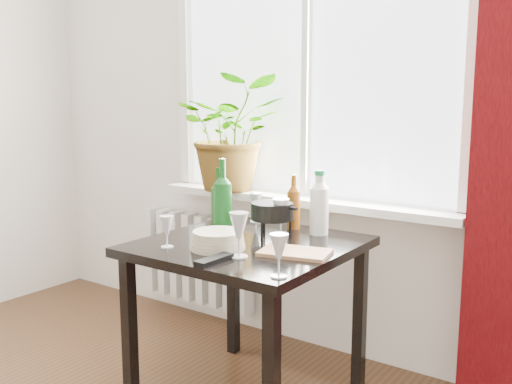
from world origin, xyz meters
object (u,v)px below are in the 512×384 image
Objects in this scene: bottle_amber at (294,201)px; fondue_pot at (272,219)px; wine_bottle_right at (223,196)px; wineglass_front_right at (239,234)px; wine_bottle_left at (219,200)px; cutting_board at (295,252)px; table at (248,262)px; potted_plant at (232,133)px; plate_stack at (218,240)px; cleaning_bottle at (319,202)px; wineglass_back_center at (281,218)px; wineglass_front_left at (167,231)px; radiator at (197,258)px; wineglass_back_left at (256,207)px; tv_remote at (214,260)px; wineglass_far_right at (279,255)px.

bottle_amber is 0.18m from fondue_pot.
wineglass_front_right is at bearing -42.16° from wine_bottle_right.
wine_bottle_left reaches higher than cutting_board.
potted_plant reaches higher than table.
plate_stack is at bearing -52.23° from wine_bottle_left.
cleaning_bottle is at bearing 104.16° from cutting_board.
wineglass_back_center is (0.05, -0.19, -0.04)m from bottle_amber.
table is at bearing -47.57° from potted_plant.
wine_bottle_right is 1.93× the size of wineglass_front_right.
potted_plant is 0.97m from wineglass_front_left.
wine_bottle_left is at bearing -41.67° from radiator.
cutting_board is (0.47, -0.40, -0.07)m from wineglass_back_left.
cleaning_bottle is at bearing 54.00° from wineglass_back_center.
fondue_pot is (-0.01, -0.17, -0.06)m from bottle_amber.
radiator is at bearing 138.33° from wine_bottle_left.
plate_stack is 0.34m from fondue_pot.
wine_bottle_left is (-0.21, 0.06, 0.24)m from table.
cleaning_bottle is 1.99× the size of wineglass_back_left.
bottle_amber is 0.16m from cleaning_bottle.
wineglass_front_right is at bearing 71.35° from tv_remote.
wine_bottle_left is 0.30m from wineglass_back_center.
wineglass_front_left is at bearing -170.81° from wineglass_front_right.
cleaning_bottle is at bearing 55.20° from wineglass_front_left.
wineglass_back_center is 1.03× the size of tv_remote.
wine_bottle_right is at bearing -83.63° from wineglass_back_left.
wineglass_far_right is at bearing -62.34° from bottle_amber.
potted_plant reaches higher than wineglass_back_left.
fondue_pot is at bearing -37.25° from potted_plant.
plate_stack reaches higher than tv_remote.
wineglass_back_left is at bearing 114.52° from tv_remote.
bottle_amber is 1.19× the size of fondue_pot.
wineglass_far_right is (0.26, -0.12, -0.01)m from wineglass_front_right.
cleaning_bottle is 1.36× the size of fondue_pot.
wineglass_back_center is (0.28, 0.09, -0.06)m from wine_bottle_left.
wine_bottle_left is 1.16× the size of bottle_amber.
fondue_pot is (0.54, -0.41, -0.35)m from potted_plant.
wineglass_back_center is at bearing 64.31° from table.
wine_bottle_left is 1.69× the size of wineglass_back_center.
wineglass_far_right reaches higher than fondue_pot.
wineglass_front_left is at bearing -150.28° from plate_stack.
fondue_pot is 1.26× the size of tv_remote.
plate_stack is at bearing -56.51° from potted_plant.
plate_stack is (-0.41, 0.17, -0.04)m from wineglass_far_right.
table is at bearing 51.58° from wineglass_front_left.
potted_plant is at bearing 123.45° from wine_bottle_right.
table is at bearing -59.31° from wineglass_back_left.
tv_remote is (-0.30, 0.02, -0.07)m from wineglass_far_right.
wineglass_far_right is at bearing -69.39° from cutting_board.
table is 5.65× the size of wineglass_back_left.
potted_plant reaches higher than fondue_pot.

